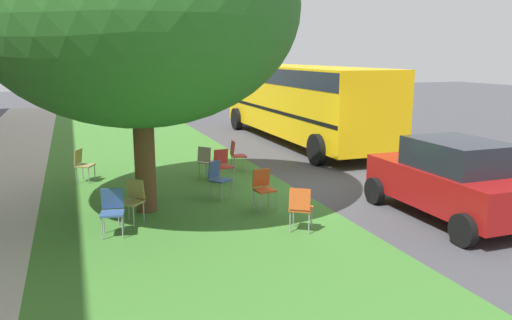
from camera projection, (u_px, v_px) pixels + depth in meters
name	position (u px, v px, depth m)	size (l,w,h in m)	color
ground	(306.00, 190.00, 12.72)	(80.00, 80.00, 0.00)	#424247
grass_verge	(179.00, 202.00, 11.65)	(48.00, 6.00, 0.01)	#3D752D
street_tree	(138.00, 7.00, 10.16)	(6.52, 6.52, 6.65)	brown
chair_0	(207.00, 160.00, 13.81)	(0.59, 0.59, 0.88)	#ADA393
chair_1	(223.00, 163.00, 13.34)	(0.48, 0.47, 0.88)	#B7332D
chair_2	(82.00, 163.00, 13.43)	(0.56, 0.56, 0.88)	olive
chair_3	(218.00, 176.00, 11.90)	(0.58, 0.58, 0.88)	#335184
chair_4	(263.00, 186.00, 11.06)	(0.46, 0.45, 0.88)	#C64C1E
chair_5	(112.00, 208.00, 9.45)	(0.48, 0.48, 0.88)	#335184
chair_6	(236.00, 153.00, 14.68)	(0.46, 0.46, 0.88)	#B7332D
chair_7	(301.00, 206.00, 9.60)	(0.58, 0.58, 0.88)	#C64C1E
chair_8	(133.00, 198.00, 10.14)	(0.59, 0.59, 0.88)	olive
parked_car	(452.00, 179.00, 10.34)	(3.70, 1.92, 1.65)	maroon
school_bus	(300.00, 96.00, 19.32)	(10.40, 2.80, 2.88)	yellow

